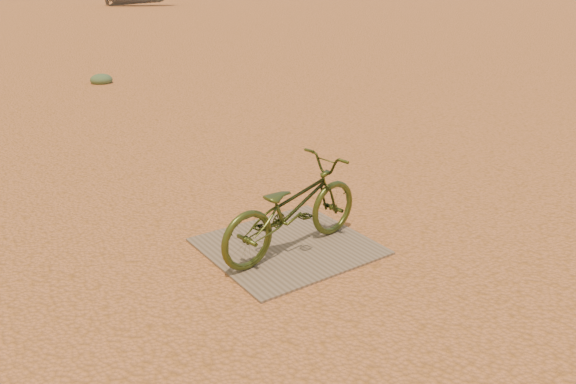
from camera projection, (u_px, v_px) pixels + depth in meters
ground at (260, 282)px, 4.50m from camera, size 120.00×120.00×0.00m
plywood_board at (288, 246)px, 5.06m from camera, size 1.40×1.30×0.02m
bicycle at (292, 208)px, 4.84m from camera, size 1.59×0.73×0.80m
kale_b at (102, 83)px, 12.59m from camera, size 0.49×0.49×0.27m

